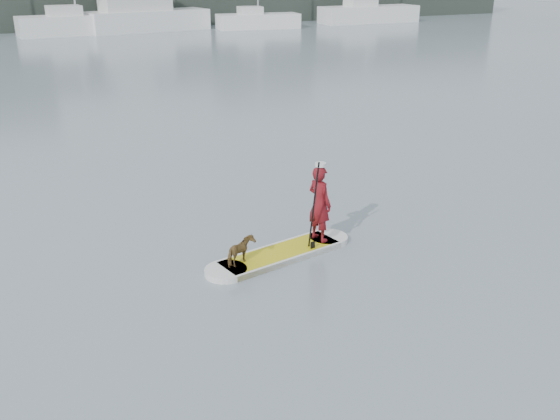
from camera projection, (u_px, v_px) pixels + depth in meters
name	position (u px, v px, depth m)	size (l,w,h in m)	color
ground	(544.00, 284.00, 11.26)	(140.00, 140.00, 0.00)	slate
paddleboard	(280.00, 254.00, 12.27)	(3.25, 1.28, 0.12)	gold
paddler	(320.00, 204.00, 12.50)	(0.57, 0.38, 1.57)	maroon
white_cap	(321.00, 165.00, 12.20)	(0.22, 0.22, 0.07)	silver
dog	(241.00, 251.00, 11.65)	(0.28, 0.62, 0.53)	brown
paddle	(313.00, 217.00, 12.14)	(0.10, 0.30, 2.00)	black
sailboat_d	(76.00, 22.00, 49.61)	(9.23, 3.39, 13.37)	white
sailboat_e	(257.00, 20.00, 54.21)	(7.38, 3.25, 10.35)	white
sailboat_f	(368.00, 12.00, 59.52)	(9.73, 3.04, 14.49)	white
motor_yacht_a	(142.00, 10.00, 51.90)	(10.55, 4.74, 6.11)	white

